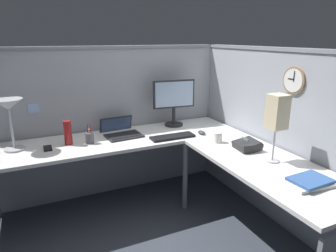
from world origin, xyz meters
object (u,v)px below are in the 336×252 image
(monitor, at_px, (174,99))
(keyboard, at_px, (173,137))
(pen_cup, at_px, (90,138))
(office_phone, at_px, (247,145))
(coffee_mug, at_px, (218,137))
(cell_phone, at_px, (48,148))
(computer_mouse, at_px, (202,132))
(book_stack, at_px, (308,182))
(laptop, at_px, (120,132))
(desk_lamp_paper, at_px, (277,114))
(thermos_flask, at_px, (68,133))
(desk_lamp_dome, at_px, (8,109))
(wall_clock, at_px, (294,80))

(monitor, bearing_deg, keyboard, -117.40)
(pen_cup, relative_size, office_phone, 0.80)
(coffee_mug, bearing_deg, cell_phone, 161.54)
(monitor, distance_m, computer_mouse, 0.50)
(computer_mouse, relative_size, coffee_mug, 1.08)
(book_stack, bearing_deg, laptop, 117.73)
(monitor, height_order, laptop, monitor)
(monitor, xyz_separation_m, keyboard, (-0.20, -0.38, -0.28))
(pen_cup, distance_m, desk_lamp_paper, 1.62)
(pen_cup, distance_m, book_stack, 1.83)
(computer_mouse, distance_m, thermos_flask, 1.27)
(pen_cup, bearing_deg, monitor, 11.94)
(keyboard, height_order, coffee_mug, coffee_mug)
(laptop, xyz_separation_m, coffee_mug, (0.74, -0.62, 0.02))
(thermos_flask, height_order, book_stack, thermos_flask)
(monitor, height_order, book_stack, monitor)
(coffee_mug, bearing_deg, office_phone, -64.22)
(desk_lamp_dome, height_order, desk_lamp_paper, desk_lamp_paper)
(pen_cup, bearing_deg, desk_lamp_dome, 170.46)
(desk_lamp_paper, xyz_separation_m, wall_clock, (0.28, 0.14, 0.22))
(laptop, height_order, desk_lamp_paper, desk_lamp_paper)
(wall_clock, bearing_deg, office_phone, 153.28)
(monitor, distance_m, pen_cup, 1.00)
(keyboard, bearing_deg, monitor, 63.05)
(monitor, xyz_separation_m, laptop, (-0.62, -0.05, -0.27))
(wall_clock, bearing_deg, pen_cup, 149.61)
(keyboard, relative_size, book_stack, 1.44)
(pen_cup, distance_m, wall_clock, 1.82)
(book_stack, bearing_deg, coffee_mug, 94.75)
(coffee_mug, relative_size, wall_clock, 0.44)
(pen_cup, height_order, desk_lamp_paper, desk_lamp_paper)
(office_phone, relative_size, wall_clock, 1.02)
(pen_cup, relative_size, thermos_flask, 0.82)
(coffee_mug, bearing_deg, desk_lamp_paper, -75.61)
(laptop, height_order, computer_mouse, laptop)
(laptop, distance_m, thermos_flask, 0.53)
(thermos_flask, xyz_separation_m, book_stack, (1.33, -1.46, -0.09))
(monitor, bearing_deg, office_phone, -74.79)
(monitor, xyz_separation_m, desk_lamp_paper, (0.27, -1.22, 0.09))
(coffee_mug, bearing_deg, computer_mouse, 91.83)
(keyboard, bearing_deg, desk_lamp_dome, 168.87)
(book_stack, bearing_deg, desk_lamp_paper, 81.16)
(desk_lamp_dome, relative_size, coffee_mug, 4.64)
(monitor, height_order, computer_mouse, monitor)
(book_stack, bearing_deg, keyboard, 107.98)
(keyboard, distance_m, book_stack, 1.30)
(cell_phone, distance_m, coffee_mug, 1.52)
(book_stack, relative_size, wall_clock, 1.36)
(computer_mouse, relative_size, pen_cup, 0.58)
(computer_mouse, xyz_separation_m, wall_clock, (0.43, -0.69, 0.58))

